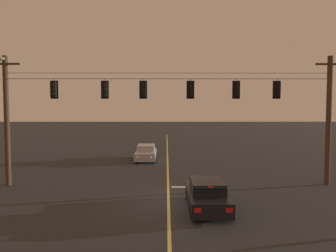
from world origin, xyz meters
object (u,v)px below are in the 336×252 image
object	(u,v)px
traffic_light_left_inner	(104,89)
traffic_light_right_inner	(191,90)
car_oncoming_lead	(146,153)
traffic_light_leftmost	(53,89)
traffic_light_far_right	(277,90)
traffic_light_rightmost	(237,90)
car_waiting_near_lane	(207,195)
traffic_light_centre	(143,90)

from	to	relation	value
traffic_light_left_inner	traffic_light_right_inner	size ratio (longest dim) A/B	1.00
traffic_light_right_inner	car_oncoming_lead	world-z (taller)	traffic_light_right_inner
traffic_light_leftmost	traffic_light_far_right	xyz separation A→B (m)	(13.77, 0.00, 0.00)
traffic_light_rightmost	car_waiting_near_lane	xyz separation A→B (m)	(-2.40, -4.64, -5.28)
traffic_light_far_right	car_oncoming_lead	distance (m)	13.82
traffic_light_leftmost	traffic_light_far_right	world-z (taller)	same
traffic_light_rightmost	car_waiting_near_lane	size ratio (longest dim) A/B	0.28
traffic_light_centre	car_oncoming_lead	bearing A→B (deg)	92.72
traffic_light_leftmost	traffic_light_rightmost	xyz separation A→B (m)	(11.26, 0.00, 0.00)
traffic_light_left_inner	traffic_light_centre	world-z (taller)	same
traffic_light_right_inner	traffic_light_rightmost	size ratio (longest dim) A/B	1.00
traffic_light_far_right	car_waiting_near_lane	world-z (taller)	traffic_light_far_right
traffic_light_leftmost	traffic_light_centre	world-z (taller)	same
traffic_light_centre	traffic_light_right_inner	xyz separation A→B (m)	(2.93, 0.00, 0.00)
traffic_light_centre	traffic_light_far_right	size ratio (longest dim) A/B	1.00
traffic_light_centre	traffic_light_left_inner	bearing A→B (deg)	180.00
traffic_light_leftmost	car_oncoming_lead	xyz separation A→B (m)	(5.05, 9.34, -5.28)
traffic_light_rightmost	car_oncoming_lead	xyz separation A→B (m)	(-6.21, 9.34, -5.28)
traffic_light_left_inner	traffic_light_rightmost	xyz separation A→B (m)	(8.14, 0.00, 0.00)
car_waiting_near_lane	car_oncoming_lead	size ratio (longest dim) A/B	0.98
traffic_light_rightmost	traffic_light_far_right	world-z (taller)	same
car_oncoming_lead	traffic_light_leftmost	bearing A→B (deg)	-118.43
traffic_light_leftmost	traffic_light_far_right	size ratio (longest dim) A/B	1.00
car_waiting_near_lane	car_oncoming_lead	distance (m)	14.48
traffic_light_far_right	car_oncoming_lead	size ratio (longest dim) A/B	0.28
traffic_light_left_inner	traffic_light_centre	size ratio (longest dim) A/B	1.00
traffic_light_right_inner	traffic_light_left_inner	bearing A→B (deg)	180.00
traffic_light_left_inner	car_oncoming_lead	distance (m)	10.90
traffic_light_right_inner	traffic_light_centre	bearing A→B (deg)	180.00
traffic_light_leftmost	car_waiting_near_lane	distance (m)	11.31
traffic_light_leftmost	traffic_light_centre	xyz separation A→B (m)	(5.50, 0.00, 0.00)
traffic_light_left_inner	traffic_light_right_inner	world-z (taller)	same
traffic_light_centre	traffic_light_rightmost	distance (m)	5.77
traffic_light_rightmost	traffic_light_leftmost	bearing A→B (deg)	180.00
traffic_light_centre	car_oncoming_lead	xyz separation A→B (m)	(-0.44, 9.34, -5.28)
traffic_light_far_right	traffic_light_right_inner	bearing A→B (deg)	180.00
traffic_light_right_inner	car_oncoming_lead	xyz separation A→B (m)	(-3.37, 9.34, -5.28)
traffic_light_far_right	traffic_light_centre	bearing A→B (deg)	180.00
traffic_light_leftmost	traffic_light_right_inner	xyz separation A→B (m)	(8.42, 0.00, 0.00)
car_waiting_near_lane	car_oncoming_lead	xyz separation A→B (m)	(-3.81, 13.97, -0.00)
traffic_light_right_inner	car_waiting_near_lane	world-z (taller)	traffic_light_right_inner
traffic_light_right_inner	car_waiting_near_lane	bearing A→B (deg)	-84.52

